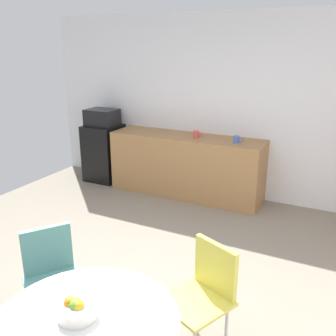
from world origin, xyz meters
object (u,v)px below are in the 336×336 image
(mug_white, at_px, (196,134))
(mug_green, at_px, (237,139))
(chair_teal, at_px, (51,269))
(fruit_bowl, at_px, (77,309))
(microwave, at_px, (102,117))
(mini_fridge, at_px, (104,153))
(chair_yellow, at_px, (206,286))

(mug_white, bearing_deg, mug_green, -4.74)
(chair_teal, bearing_deg, mug_white, 91.25)
(fruit_bowl, bearing_deg, mug_white, 102.31)
(microwave, distance_m, fruit_bowl, 4.29)
(microwave, xyz_separation_m, mug_green, (2.25, -0.06, -0.10))
(microwave, xyz_separation_m, fruit_bowl, (2.41, -3.53, -0.27))
(fruit_bowl, bearing_deg, mug_green, 92.71)
(mini_fridge, height_order, chair_yellow, mini_fridge)
(mini_fridge, relative_size, mug_white, 7.12)
(mini_fridge, bearing_deg, chair_yellow, -43.39)
(mug_green, bearing_deg, fruit_bowl, -87.29)
(chair_yellow, bearing_deg, mug_green, 102.82)
(mini_fridge, relative_size, chair_yellow, 1.11)
(chair_yellow, xyz_separation_m, mug_green, (-0.60, 2.63, 0.43))
(chair_teal, relative_size, mug_white, 6.43)
(mini_fridge, bearing_deg, mug_green, -1.42)
(mini_fridge, xyz_separation_m, mug_green, (2.25, -0.06, 0.49))
(chair_yellow, xyz_separation_m, mug_white, (-1.20, 2.68, 0.43))
(chair_teal, bearing_deg, chair_yellow, 16.09)
(mug_white, relative_size, mug_green, 1.00)
(fruit_bowl, xyz_separation_m, mug_white, (-0.77, 3.53, 0.17))
(mini_fridge, height_order, fruit_bowl, mini_fridge)
(microwave, height_order, chair_teal, microwave)
(microwave, distance_m, mug_white, 1.64)
(mug_green, bearing_deg, chair_yellow, -77.18)
(microwave, relative_size, chair_teal, 0.58)
(chair_teal, xyz_separation_m, fruit_bowl, (0.70, -0.51, 0.26))
(mini_fridge, height_order, chair_teal, mini_fridge)
(microwave, height_order, fruit_bowl, microwave)
(mini_fridge, bearing_deg, fruit_bowl, -55.70)
(chair_yellow, relative_size, chair_teal, 1.00)
(microwave, distance_m, chair_teal, 3.51)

